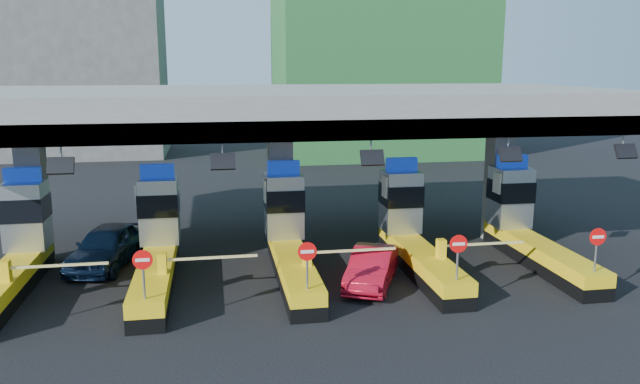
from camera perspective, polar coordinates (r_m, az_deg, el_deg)
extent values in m
plane|color=black|center=(24.66, -2.78, -7.35)|extent=(120.00, 120.00, 0.00)
cube|color=slate|center=(26.37, -3.72, 7.76)|extent=(28.00, 12.00, 1.50)
cube|color=#4C4C49|center=(20.76, -2.02, 5.65)|extent=(28.00, 0.60, 0.70)
cube|color=slate|center=(27.63, -24.71, -0.44)|extent=(1.00, 1.00, 5.50)
cube|color=slate|center=(26.82, -3.63, 0.28)|extent=(1.00, 1.00, 5.50)
cube|color=slate|center=(29.59, 16.01, 0.91)|extent=(1.00, 1.00, 5.50)
cylinder|color=slate|center=(21.17, -22.58, 3.25)|extent=(0.06, 0.06, 0.50)
cube|color=black|center=(21.03, -22.63, 2.23)|extent=(0.80, 0.38, 0.54)
cylinder|color=slate|center=(20.64, -8.91, 3.81)|extent=(0.06, 0.06, 0.50)
cube|color=black|center=(20.50, -8.87, 2.76)|extent=(0.80, 0.38, 0.54)
cylinder|color=slate|center=(21.31, 4.69, 4.15)|extent=(0.06, 0.06, 0.50)
cube|color=black|center=(21.17, 4.81, 3.14)|extent=(0.80, 0.38, 0.54)
cylinder|color=slate|center=(23.07, 16.84, 4.25)|extent=(0.06, 0.06, 0.50)
cube|color=black|center=(22.93, 17.01, 3.32)|extent=(0.80, 0.38, 0.54)
cylinder|color=slate|center=(25.40, 25.99, 4.21)|extent=(0.06, 0.06, 0.50)
cube|color=black|center=(25.28, 26.18, 3.36)|extent=(0.80, 0.38, 0.54)
cube|color=black|center=(24.55, -26.56, -8.07)|extent=(1.20, 8.00, 0.50)
cube|color=#E5B70C|center=(24.40, -26.67, -6.96)|extent=(1.20, 8.00, 0.50)
cube|color=#9EA3A8|center=(26.59, -25.27, -1.91)|extent=(1.50, 1.50, 2.60)
cube|color=black|center=(26.51, -25.34, -1.29)|extent=(1.56, 1.56, 0.90)
cube|color=#0C2DBF|center=(26.30, -25.57, 1.44)|extent=(1.30, 0.35, 0.55)
cube|color=white|center=(26.40, -27.24, -0.63)|extent=(0.06, 0.70, 0.90)
cube|color=#E5B70C|center=(23.03, -26.81, -6.47)|extent=(0.30, 0.35, 0.70)
cube|color=white|center=(22.56, -22.81, -6.21)|extent=(3.20, 0.08, 0.08)
cube|color=black|center=(23.57, -14.75, -7.99)|extent=(1.20, 8.00, 0.50)
cube|color=#E5B70C|center=(23.41, -14.81, -6.84)|extent=(1.20, 8.00, 0.50)
cube|color=#9EA3A8|center=(25.69, -14.48, -1.60)|extent=(1.50, 1.50, 2.60)
cube|color=black|center=(25.61, -14.51, -0.96)|extent=(1.56, 1.56, 0.90)
cube|color=#0C2DBF|center=(25.39, -14.65, 1.87)|extent=(1.30, 0.35, 0.55)
cube|color=white|center=(25.34, -16.41, -0.27)|extent=(0.06, 0.70, 0.90)
cylinder|color=slate|center=(19.73, -15.82, -7.62)|extent=(0.07, 0.07, 1.30)
cylinder|color=red|center=(19.52, -15.92, -5.98)|extent=(0.60, 0.04, 0.60)
cube|color=white|center=(19.50, -15.93, -6.00)|extent=(0.42, 0.02, 0.10)
cube|color=#E5B70C|center=(22.06, -14.24, -6.31)|extent=(0.30, 0.35, 0.70)
cube|color=white|center=(21.96, -9.94, -5.94)|extent=(3.20, 0.08, 0.08)
cube|color=black|center=(23.64, -2.49, -7.56)|extent=(1.20, 8.00, 0.50)
cube|color=#E5B70C|center=(23.48, -2.50, -6.40)|extent=(1.20, 8.00, 0.50)
cube|color=#9EA3A8|center=(25.75, -3.32, -1.22)|extent=(1.50, 1.50, 2.60)
cube|color=black|center=(25.67, -3.33, -0.57)|extent=(1.56, 1.56, 0.90)
cube|color=#0C2DBF|center=(25.45, -3.37, 2.25)|extent=(1.30, 0.35, 0.55)
cube|color=white|center=(25.24, -5.07, 0.12)|extent=(0.06, 0.70, 0.90)
cylinder|color=slate|center=(19.81, -1.18, -7.09)|extent=(0.07, 0.07, 1.30)
cylinder|color=red|center=(19.60, -1.17, -5.46)|extent=(0.60, 0.04, 0.60)
cube|color=white|center=(19.57, -1.16, -5.48)|extent=(0.42, 0.02, 0.10)
cube|color=#E5B70C|center=(22.21, -1.21, -5.83)|extent=(0.30, 0.35, 0.70)
cube|color=white|center=(22.47, 2.97, -5.36)|extent=(3.20, 0.08, 0.08)
cube|color=black|center=(24.73, 9.16, -6.82)|extent=(1.20, 8.00, 0.50)
cube|color=#E5B70C|center=(24.58, 9.20, -5.72)|extent=(1.20, 8.00, 0.50)
cube|color=#9EA3A8|center=(26.76, 7.37, -0.81)|extent=(1.50, 1.50, 2.60)
cube|color=black|center=(26.68, 7.40, -0.19)|extent=(1.56, 1.56, 0.90)
cube|color=#0C2DBF|center=(26.47, 7.46, 2.54)|extent=(1.30, 0.35, 0.55)
cube|color=white|center=(26.11, 5.93, 0.49)|extent=(0.06, 0.70, 0.90)
cylinder|color=slate|center=(21.10, 12.45, -6.19)|extent=(0.07, 0.07, 1.30)
cylinder|color=red|center=(20.90, 12.55, -4.65)|extent=(0.60, 0.04, 0.60)
cube|color=white|center=(20.88, 12.58, -4.67)|extent=(0.42, 0.02, 0.10)
cube|color=#E5B70C|center=(23.44, 11.01, -5.10)|extent=(0.30, 0.35, 0.70)
cube|color=white|center=(24.04, 14.71, -4.61)|extent=(3.20, 0.08, 0.08)
cube|color=black|center=(26.73, 19.41, -5.94)|extent=(1.20, 8.00, 0.50)
cube|color=#E5B70C|center=(26.59, 19.49, -4.91)|extent=(1.20, 8.00, 0.50)
cube|color=#9EA3A8|center=(28.62, 16.99, -0.41)|extent=(1.50, 1.50, 2.60)
cube|color=black|center=(28.54, 17.04, 0.17)|extent=(1.56, 1.56, 0.90)
cube|color=#0C2DBF|center=(28.35, 17.18, 2.71)|extent=(1.30, 0.35, 0.55)
cube|color=white|center=(27.87, 15.88, 0.81)|extent=(0.06, 0.70, 0.90)
cylinder|color=slate|center=(23.42, 23.91, -5.16)|extent=(0.07, 0.07, 1.30)
cylinder|color=red|center=(23.24, 24.07, -3.76)|extent=(0.60, 0.04, 0.60)
cube|color=white|center=(23.22, 24.10, -3.78)|extent=(0.42, 0.02, 0.10)
cube|color=#E5B70C|center=(25.61, 21.56, -4.29)|extent=(0.30, 0.35, 0.70)
cube|color=white|center=(26.47, 24.64, -3.81)|extent=(3.20, 0.08, 0.08)
cube|color=#4C4C49|center=(60.22, -20.98, 11.77)|extent=(14.00, 10.00, 18.00)
imported|color=black|center=(26.56, -18.90, -4.70)|extent=(3.11, 5.25, 1.67)
imported|color=#AD0D20|center=(23.14, 4.77, -6.87)|extent=(3.01, 4.39, 1.37)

